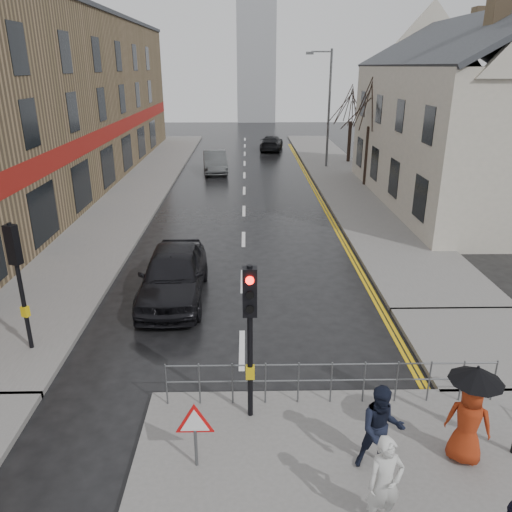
{
  "coord_description": "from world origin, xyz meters",
  "views": [
    {
      "loc": [
        0.15,
        -8.44,
        7.02
      ],
      "look_at": [
        0.41,
        5.11,
        1.85
      ],
      "focal_mm": 35.0,
      "sensor_mm": 36.0,
      "label": 1
    }
  ],
  "objects_px": {
    "pedestrian_b": "(381,429)",
    "pedestrian_a": "(385,483)",
    "pedestrian_with_umbrella": "(471,410)",
    "car_mid": "(215,162)",
    "car_parked": "(173,274)"
  },
  "relations": [
    {
      "from": "pedestrian_b",
      "to": "pedestrian_a",
      "type": "bearing_deg",
      "value": -97.73
    },
    {
      "from": "pedestrian_with_umbrella",
      "to": "car_mid",
      "type": "distance_m",
      "value": 28.43
    },
    {
      "from": "pedestrian_b",
      "to": "pedestrian_with_umbrella",
      "type": "bearing_deg",
      "value": 9.82
    },
    {
      "from": "pedestrian_with_umbrella",
      "to": "car_mid",
      "type": "xyz_separation_m",
      "value": [
        -6.21,
        27.74,
        -0.51
      ]
    },
    {
      "from": "pedestrian_with_umbrella",
      "to": "car_mid",
      "type": "height_order",
      "value": "pedestrian_with_umbrella"
    },
    {
      "from": "car_mid",
      "to": "car_parked",
      "type": "bearing_deg",
      "value": -96.67
    },
    {
      "from": "car_parked",
      "to": "car_mid",
      "type": "height_order",
      "value": "car_parked"
    },
    {
      "from": "car_parked",
      "to": "pedestrian_with_umbrella",
      "type": "bearing_deg",
      "value": -49.8
    },
    {
      "from": "pedestrian_a",
      "to": "car_mid",
      "type": "xyz_separation_m",
      "value": [
        -4.33,
        29.12,
        -0.24
      ]
    },
    {
      "from": "pedestrian_b",
      "to": "car_parked",
      "type": "xyz_separation_m",
      "value": [
        -4.72,
        7.5,
        -0.15
      ]
    },
    {
      "from": "car_mid",
      "to": "pedestrian_with_umbrella",
      "type": "bearing_deg",
      "value": -83.64
    },
    {
      "from": "pedestrian_with_umbrella",
      "to": "car_mid",
      "type": "bearing_deg",
      "value": 102.62
    },
    {
      "from": "pedestrian_with_umbrella",
      "to": "car_mid",
      "type": "relative_size",
      "value": 0.45
    },
    {
      "from": "pedestrian_a",
      "to": "pedestrian_with_umbrella",
      "type": "bearing_deg",
      "value": 25.29
    },
    {
      "from": "pedestrian_with_umbrella",
      "to": "pedestrian_b",
      "type": "bearing_deg",
      "value": -174.34
    }
  ]
}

